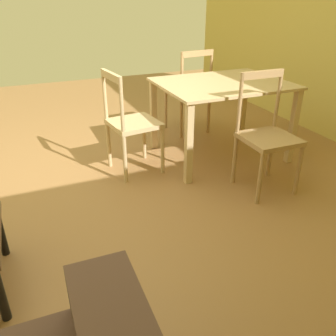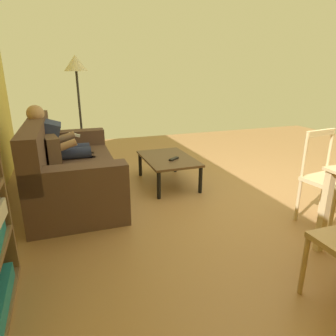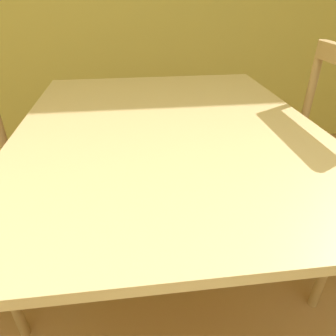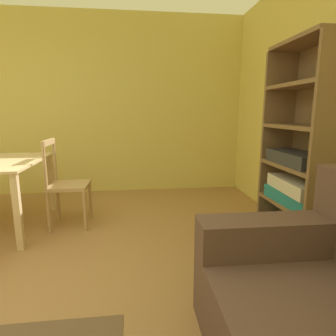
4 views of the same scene
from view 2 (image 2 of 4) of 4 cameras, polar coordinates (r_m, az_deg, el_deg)
ground_plane at (r=3.83m, az=19.30°, el=-6.12°), size 8.34×8.34×0.00m
couch at (r=3.91m, az=-18.61°, el=-0.27°), size 2.12×1.02×0.95m
person_lounging at (r=4.11m, az=-19.90°, el=4.04°), size 0.60×0.93×1.11m
coffee_table at (r=4.07m, az=0.00°, el=1.44°), size 0.98×0.64×0.38m
tv_remote at (r=3.96m, az=1.13°, el=1.79°), size 0.14×0.17×0.02m
dining_chair_facing_couch at (r=3.35m, az=28.38°, el=-2.05°), size 0.47×0.47×0.95m
floor_lamp at (r=4.99m, az=-17.18°, el=16.94°), size 0.36×0.36×1.74m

